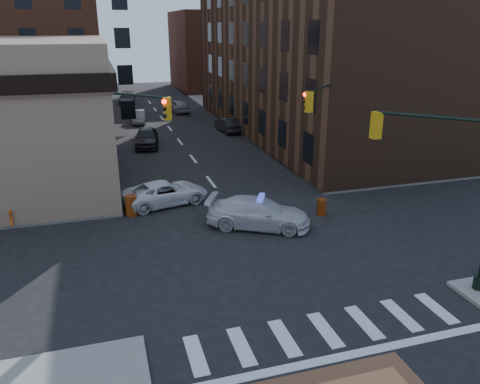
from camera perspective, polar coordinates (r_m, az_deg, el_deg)
ground at (r=22.26m, az=2.47°, el=-6.55°), size 140.00×140.00×0.00m
sidewalk_ne at (r=60.31m, az=13.15°, el=9.80°), size 34.00×54.50×0.15m
commercial_row_ne at (r=45.87m, az=9.00°, el=15.86°), size 14.00×34.00×14.00m
filler_nw at (r=81.40m, az=-24.44°, el=16.67°), size 20.00×18.00×16.00m
filler_ne at (r=79.67m, az=-1.79°, el=16.84°), size 16.00×16.00×12.00m
signal_pole_se at (r=19.13m, az=25.82°, el=1.86°), size 5.40×5.27×8.00m
signal_pole_nw at (r=24.80m, az=-14.54°, el=6.24°), size 3.58×3.67×8.00m
signal_pole_ne at (r=27.78m, az=10.46°, el=7.93°), size 3.67×3.58×8.00m
tree_ne_near at (r=47.45m, az=0.78°, el=11.94°), size 3.00×3.00×4.85m
tree_ne_far at (r=55.07m, az=-1.79°, el=13.00°), size 3.00×3.00×4.85m
police_car at (r=23.97m, az=2.28°, el=-2.57°), size 5.68×4.32×1.53m
pickup at (r=27.41m, az=-9.05°, el=-0.08°), size 5.33×3.37×1.37m
parked_car_wnear at (r=41.05m, az=-11.31°, el=6.56°), size 2.54×4.97×1.62m
parked_car_wfar at (r=51.62m, az=-12.31°, el=8.94°), size 1.66×4.06×1.31m
parked_car_wdeep at (r=65.38m, az=-13.61°, el=11.04°), size 2.59×5.01×1.39m
parked_car_enear at (r=46.10m, az=-1.46°, el=8.19°), size 1.86×4.36×1.40m
parked_car_efar at (r=57.37m, az=-7.47°, el=10.35°), size 2.25×4.59×1.51m
pedestrian_a at (r=26.73m, az=-18.81°, el=-0.72°), size 0.66×0.47×1.70m
pedestrian_b at (r=26.41m, az=-19.32°, el=-0.70°), size 1.00×0.79×1.98m
barrel_road at (r=25.95m, az=9.92°, el=-1.83°), size 0.66×0.66×0.90m
barrel_bank at (r=26.15m, az=-13.11°, el=-1.61°), size 0.64×0.64×1.14m
barricade_nw_a at (r=27.95m, az=-16.69°, el=-0.40°), size 1.42×0.91×0.98m
barricade_nw_b at (r=26.73m, az=-27.09°, el=-2.71°), size 1.32×0.69×0.98m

